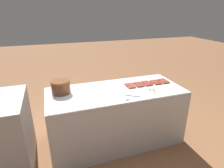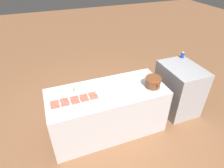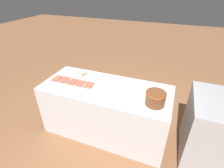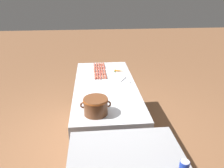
% 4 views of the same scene
% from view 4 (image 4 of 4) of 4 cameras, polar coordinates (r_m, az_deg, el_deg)
% --- Properties ---
extents(ground_plane, '(20.00, 20.00, 0.00)m').
position_cam_4_polar(ground_plane, '(3.64, -1.58, -13.44)').
color(ground_plane, brown).
extents(griddle_counter, '(0.89, 2.07, 0.92)m').
position_cam_4_polar(griddle_counter, '(3.39, -1.67, -7.23)').
color(griddle_counter, '#BCBCC1').
rests_on(griddle_counter, ground_plane).
extents(hot_dog_0, '(0.03, 0.14, 0.03)m').
position_cam_4_polar(hot_dog_0, '(3.98, -2.26, 5.15)').
color(hot_dog_0, '#B45C44').
rests_on(hot_dog_0, griddle_counter).
extents(hot_dog_1, '(0.04, 0.14, 0.03)m').
position_cam_4_polar(hot_dog_1, '(3.85, -2.08, 4.46)').
color(hot_dog_1, '#B95141').
rests_on(hot_dog_1, griddle_counter).
extents(hot_dog_2, '(0.03, 0.14, 0.03)m').
position_cam_4_polar(hot_dog_2, '(3.69, -2.00, 3.62)').
color(hot_dog_2, '#B4533E').
rests_on(hot_dog_2, griddle_counter).
extents(hot_dog_3, '(0.03, 0.14, 0.03)m').
position_cam_4_polar(hot_dog_3, '(3.55, -1.83, 2.78)').
color(hot_dog_3, '#B55844').
rests_on(hot_dog_3, griddle_counter).
extents(hot_dog_4, '(0.04, 0.14, 0.03)m').
position_cam_4_polar(hot_dog_4, '(3.41, -1.63, 1.89)').
color(hot_dog_4, '#BE5A45').
rests_on(hot_dog_4, griddle_counter).
extents(hot_dog_5, '(0.03, 0.14, 0.03)m').
position_cam_4_polar(hot_dog_5, '(3.98, -2.85, 5.13)').
color(hot_dog_5, '#B6563E').
rests_on(hot_dog_5, griddle_counter).
extents(hot_dog_6, '(0.04, 0.14, 0.03)m').
position_cam_4_polar(hot_dog_6, '(3.84, -2.75, 4.43)').
color(hot_dog_6, '#B0513D').
rests_on(hot_dog_6, griddle_counter).
extents(hot_dog_7, '(0.03, 0.14, 0.03)m').
position_cam_4_polar(hot_dog_7, '(3.69, -2.65, 3.60)').
color(hot_dog_7, '#B75341').
rests_on(hot_dog_7, griddle_counter).
extents(hot_dog_8, '(0.03, 0.14, 0.03)m').
position_cam_4_polar(hot_dog_8, '(3.55, -2.47, 2.78)').
color(hot_dog_8, '#B25441').
rests_on(hot_dog_8, griddle_counter).
extents(hot_dog_9, '(0.03, 0.14, 0.03)m').
position_cam_4_polar(hot_dog_9, '(3.41, -2.35, 1.88)').
color(hot_dog_9, '#B45A40').
rests_on(hot_dog_9, griddle_counter).
extents(hot_dog_10, '(0.03, 0.14, 0.03)m').
position_cam_4_polar(hot_dog_10, '(3.99, -3.39, 5.13)').
color(hot_dog_10, '#BD5642').
rests_on(hot_dog_10, griddle_counter).
extents(hot_dog_11, '(0.03, 0.14, 0.03)m').
position_cam_4_polar(hot_dog_11, '(3.83, -3.38, 4.36)').
color(hot_dog_11, '#B75843').
rests_on(hot_dog_11, griddle_counter).
extents(hot_dog_12, '(0.03, 0.14, 0.03)m').
position_cam_4_polar(hot_dog_12, '(3.69, -3.24, 3.60)').
color(hot_dog_12, '#BB5247').
rests_on(hot_dog_12, griddle_counter).
extents(hot_dog_13, '(0.04, 0.14, 0.03)m').
position_cam_4_polar(hot_dog_13, '(3.55, -3.10, 2.77)').
color(hot_dog_13, '#B45044').
rests_on(hot_dog_13, griddle_counter).
extents(hot_dog_14, '(0.03, 0.14, 0.03)m').
position_cam_4_polar(hot_dog_14, '(3.40, -3.06, 1.79)').
color(hot_dog_14, '#BC4F40').
rests_on(hot_dog_14, griddle_counter).
extents(hot_dog_15, '(0.04, 0.14, 0.03)m').
position_cam_4_polar(hot_dog_15, '(3.98, -4.00, 5.09)').
color(hot_dog_15, '#B45B42').
rests_on(hot_dog_15, griddle_counter).
extents(hot_dog_16, '(0.03, 0.14, 0.03)m').
position_cam_4_polar(hot_dog_16, '(3.84, -3.96, 4.37)').
color(hot_dog_16, '#B25344').
rests_on(hot_dog_16, griddle_counter).
extents(hot_dog_17, '(0.03, 0.14, 0.03)m').
position_cam_4_polar(hot_dog_17, '(3.69, -3.89, 3.57)').
color(hot_dog_17, '#BB5541').
rests_on(hot_dog_17, griddle_counter).
extents(hot_dog_18, '(0.03, 0.14, 0.03)m').
position_cam_4_polar(hot_dog_18, '(3.55, -3.77, 2.75)').
color(hot_dog_18, '#B74F40').
rests_on(hot_dog_18, griddle_counter).
extents(hot_dog_19, '(0.03, 0.14, 0.03)m').
position_cam_4_polar(hot_dog_19, '(3.40, -3.75, 1.80)').
color(hot_dog_19, '#BC543D').
rests_on(hot_dog_19, griddle_counter).
extents(hot_dog_20, '(0.03, 0.14, 0.03)m').
position_cam_4_polar(hot_dog_20, '(3.98, -4.64, 5.06)').
color(hot_dog_20, '#B64F43').
rests_on(hot_dog_20, griddle_counter).
extents(hot_dog_21, '(0.03, 0.14, 0.03)m').
position_cam_4_polar(hot_dog_21, '(3.84, -4.53, 4.35)').
color(hot_dog_21, '#BA523E').
rests_on(hot_dog_21, griddle_counter).
extents(hot_dog_22, '(0.03, 0.14, 0.03)m').
position_cam_4_polar(hot_dog_22, '(3.69, -4.55, 3.52)').
color(hot_dog_22, '#B75340').
rests_on(hot_dog_22, griddle_counter).
extents(hot_dog_23, '(0.03, 0.14, 0.03)m').
position_cam_4_polar(hot_dog_23, '(3.54, -4.42, 2.68)').
color(hot_dog_23, '#BA563F').
rests_on(hot_dog_23, griddle_counter).
extents(hot_dog_24, '(0.04, 0.14, 0.03)m').
position_cam_4_polar(hot_dog_24, '(3.40, -4.36, 1.79)').
color(hot_dog_24, '#BA5747').
rests_on(hot_dog_24, griddle_counter).
extents(bean_pot, '(0.34, 0.28, 0.19)m').
position_cam_4_polar(bean_pot, '(2.41, -4.27, -5.50)').
color(bean_pot, brown).
rests_on(bean_pot, griddle_counter).
extents(serving_spoon, '(0.17, 0.25, 0.02)m').
position_cam_4_polar(serving_spoon, '(3.27, 3.92, 0.74)').
color(serving_spoon, '#B7B7BC').
rests_on(serving_spoon, griddle_counter).
extents(carrot, '(0.18, 0.09, 0.03)m').
position_cam_4_polar(carrot, '(3.65, 1.90, 3.45)').
color(carrot, orange).
rests_on(carrot, griddle_counter).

